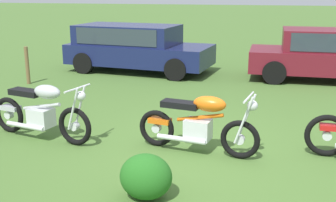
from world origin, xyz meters
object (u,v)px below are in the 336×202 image
at_px(car_burgundy, 332,52).
at_px(shrub_low, 146,177).
at_px(motorcycle_silver, 41,112).
at_px(motorcycle_orange, 198,124).
at_px(car_navy, 134,44).
at_px(fence_post_wooden, 27,65).

distance_m(car_burgundy, shrub_low, 8.38).
relative_size(motorcycle_silver, motorcycle_orange, 1.05).
xyz_separation_m(motorcycle_orange, car_navy, (-3.10, 6.17, 0.36)).
relative_size(motorcycle_silver, car_burgundy, 0.46).
bearing_deg(motorcycle_orange, motorcycle_silver, -170.62).
bearing_deg(car_navy, motorcycle_silver, -79.89).
xyz_separation_m(motorcycle_orange, shrub_low, (-0.36, -1.64, -0.19)).
xyz_separation_m(car_burgundy, shrub_low, (-3.05, -7.78, -0.51)).
bearing_deg(motorcycle_silver, car_burgundy, 60.89).
bearing_deg(shrub_low, fence_post_wooden, 132.59).
bearing_deg(fence_post_wooden, motorcycle_silver, -55.48).
distance_m(motorcycle_orange, car_burgundy, 6.71).
bearing_deg(motorcycle_orange, shrub_low, -93.70).
distance_m(car_navy, shrub_low, 8.30).
bearing_deg(fence_post_wooden, car_burgundy, 16.56).
relative_size(fence_post_wooden, shrub_low, 1.54).
relative_size(motorcycle_orange, car_burgundy, 0.43).
relative_size(motorcycle_silver, shrub_low, 3.19).
distance_m(motorcycle_silver, motorcycle_orange, 2.73).
distance_m(motorcycle_silver, shrub_low, 2.87).
bearing_deg(car_burgundy, motorcycle_silver, -131.26).
bearing_deg(motorcycle_orange, fence_post_wooden, 153.63).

